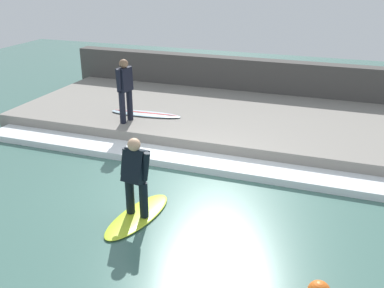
{
  "coord_description": "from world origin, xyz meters",
  "views": [
    {
      "loc": [
        -7.36,
        -2.84,
        4.12
      ],
      "look_at": [
        0.49,
        0.0,
        0.7
      ],
      "focal_mm": 42.0,
      "sensor_mm": 36.0,
      "label": 1
    }
  ],
  "objects_px": {
    "surfboard_riding": "(138,216)",
    "surfer_waiting_near": "(125,87)",
    "surfboard_waiting_near": "(146,114)",
    "surfer_riding": "(135,173)"
  },
  "relations": [
    {
      "from": "surfboard_riding",
      "to": "surfer_waiting_near",
      "type": "relative_size",
      "value": 1.13
    },
    {
      "from": "surfboard_riding",
      "to": "surfboard_waiting_near",
      "type": "xyz_separation_m",
      "value": [
        4.07,
        1.76,
        0.38
      ]
    },
    {
      "from": "surfboard_waiting_near",
      "to": "surfboard_riding",
      "type": "bearing_deg",
      "value": -156.55
    },
    {
      "from": "surfboard_waiting_near",
      "to": "surfer_waiting_near",
      "type": "bearing_deg",
      "value": 160.23
    },
    {
      "from": "surfer_riding",
      "to": "surfer_waiting_near",
      "type": "bearing_deg",
      "value": 29.95
    },
    {
      "from": "surfboard_riding",
      "to": "surfboard_waiting_near",
      "type": "height_order",
      "value": "surfboard_waiting_near"
    },
    {
      "from": "surfer_waiting_near",
      "to": "surfboard_waiting_near",
      "type": "distance_m",
      "value": 1.07
    },
    {
      "from": "surfboard_riding",
      "to": "surfboard_waiting_near",
      "type": "distance_m",
      "value": 4.45
    },
    {
      "from": "surfboard_riding",
      "to": "surfboard_waiting_near",
      "type": "relative_size",
      "value": 0.91
    },
    {
      "from": "surfer_riding",
      "to": "surfboard_waiting_near",
      "type": "distance_m",
      "value": 4.45
    }
  ]
}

